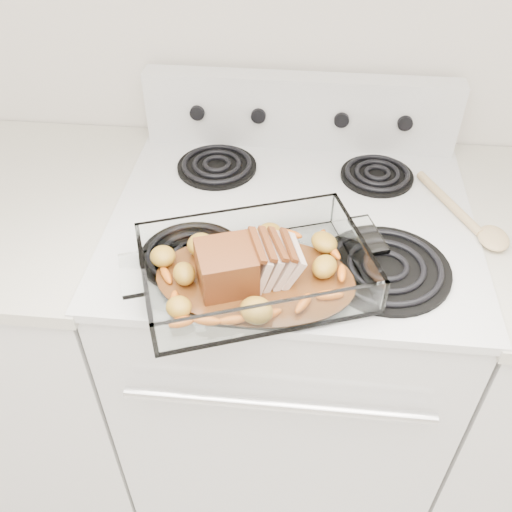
# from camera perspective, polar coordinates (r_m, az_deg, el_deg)

# --- Properties ---
(electric_range) EXTENTS (0.78, 0.70, 1.12)m
(electric_range) POSITION_cam_1_polar(r_m,az_deg,el_deg) (1.56, 2.94, -8.97)
(electric_range) COLOR silver
(electric_range) RESTS_ON ground
(counter_left) EXTENTS (0.58, 0.68, 0.93)m
(counter_left) POSITION_cam_1_polar(r_m,az_deg,el_deg) (1.72, -19.99, -7.05)
(counter_left) COLOR silver
(counter_left) RESTS_ON ground
(baking_dish) EXTENTS (0.40, 0.27, 0.08)m
(baking_dish) POSITION_cam_1_polar(r_m,az_deg,el_deg) (1.06, -0.11, -1.83)
(baking_dish) COLOR silver
(baking_dish) RESTS_ON electric_range
(pork_roast) EXTENTS (0.19, 0.10, 0.08)m
(pork_roast) POSITION_cam_1_polar(r_m,az_deg,el_deg) (1.04, -1.60, -0.65)
(pork_roast) COLOR #692E11
(pork_roast) RESTS_ON baking_dish
(roast_vegetables) EXTENTS (0.32, 0.17, 0.04)m
(roast_vegetables) POSITION_cam_1_polar(r_m,az_deg,el_deg) (1.08, -0.12, -0.42)
(roast_vegetables) COLOR #CE6020
(roast_vegetables) RESTS_ON baking_dish
(wooden_spoon) EXTENTS (0.16, 0.26, 0.02)m
(wooden_spoon) POSITION_cam_1_polar(r_m,az_deg,el_deg) (1.29, 20.89, 3.21)
(wooden_spoon) COLOR tan
(wooden_spoon) RESTS_ON electric_range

